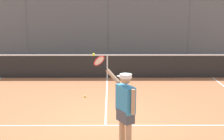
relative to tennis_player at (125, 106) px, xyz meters
The scene contains 6 objects.
ground_plane 2.21m from the tennis_player, 77.33° to the right, with size 60.00×60.00×0.00m, color #B76B42.
court_line_markings 1.52m from the tennis_player, 67.94° to the right, with size 8.68×9.45×0.01m.
fence_backdrop 11.65m from the tennis_player, 87.87° to the right, with size 20.06×1.37×3.15m.
tennis_net 6.65m from the tennis_player, 86.26° to the right, with size 11.15×0.09×1.07m.
tennis_player is the anchor object (origin of this frame).
tennis_ball_near_net 4.16m from the tennis_player, 73.63° to the right, with size 0.07×0.07×0.07m, color #D6E042.
Camera 1 is at (-0.13, 8.61, 3.25)m, focal length 53.82 mm.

